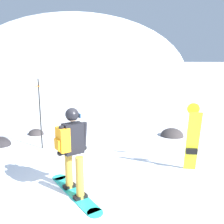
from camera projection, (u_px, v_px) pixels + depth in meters
name	position (u px, v px, depth m)	size (l,w,h in m)	color
ground_plane	(93.00, 202.00, 4.64)	(300.00, 300.00, 0.00)	white
ridge_peak_main	(76.00, 76.00, 35.25)	(29.99, 26.99, 16.65)	white
snowboarder_main	(72.00, 150.00, 4.70)	(1.36, 1.41, 1.71)	#23B7A3
spare_snowboard	(192.00, 139.00, 5.67)	(0.28, 0.45, 1.61)	yellow
piste_marker_near	(40.00, 109.00, 7.11)	(0.20, 0.20, 2.09)	black
rock_dark	(36.00, 134.00, 8.69)	(0.55, 0.47, 0.38)	#383333
rock_mid	(172.00, 136.00, 8.51)	(0.77, 0.66, 0.54)	#383333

